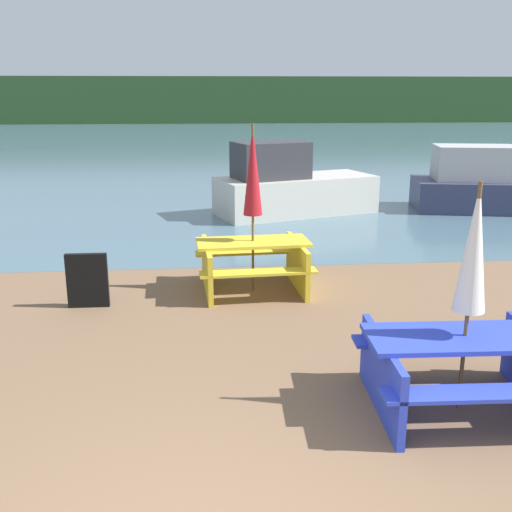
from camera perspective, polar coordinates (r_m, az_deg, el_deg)
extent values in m
cube|color=slate|center=(34.68, -5.07, 10.75)|extent=(60.00, 50.00, 0.00)
cube|color=#284723|center=(54.57, -5.09, 14.58)|extent=(80.00, 1.60, 4.00)
cube|color=blue|center=(5.76, 19.28, -7.34)|extent=(1.79, 0.76, 0.04)
cube|color=blue|center=(5.41, 21.22, -12.09)|extent=(1.77, 0.34, 0.04)
cube|color=blue|center=(6.33, 17.23, -7.62)|extent=(1.77, 0.34, 0.04)
cube|color=blue|center=(5.68, 11.86, -11.13)|extent=(0.11, 1.38, 0.68)
cube|color=yellow|center=(8.69, -0.30, 1.32)|extent=(1.66, 0.80, 0.04)
cube|color=yellow|center=(8.24, 0.25, -1.59)|extent=(1.64, 0.38, 0.04)
cube|color=yellow|center=(9.29, -0.78, 0.39)|extent=(1.64, 0.38, 0.04)
cube|color=yellow|center=(8.72, -4.67, -1.21)|extent=(0.16, 1.38, 0.70)
cube|color=yellow|center=(8.90, 3.99, -0.85)|extent=(0.16, 1.38, 0.70)
cylinder|color=brown|center=(8.58, -0.30, 4.44)|extent=(0.04, 0.04, 2.41)
cone|color=#A81923|center=(8.49, -0.31, 8.18)|extent=(0.27, 0.27, 1.28)
cylinder|color=brown|center=(5.64, 19.61, -3.99)|extent=(0.04, 0.04, 2.12)
cone|color=white|center=(5.50, 20.06, 0.75)|extent=(0.28, 0.28, 1.15)
cube|color=beige|center=(14.36, 3.82, 5.81)|extent=(4.00, 2.60, 0.88)
cube|color=#333338|center=(13.95, 1.41, 9.11)|extent=(1.88, 1.51, 0.84)
cube|color=#333856|center=(15.95, 22.66, 5.36)|extent=(4.61, 2.48, 0.74)
cube|color=#B2B2B2|center=(15.63, 20.17, 8.33)|extent=(2.11, 1.52, 0.82)
cube|color=black|center=(8.40, -15.76, -2.26)|extent=(0.55, 0.08, 0.75)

